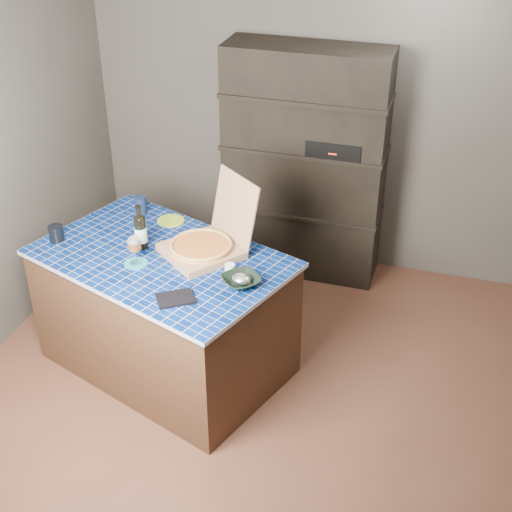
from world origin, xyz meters
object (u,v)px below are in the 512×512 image
(pizza_box, at_px, (205,244))
(mead_bottle, at_px, (141,231))
(wine_glass, at_px, (134,245))
(bowl, at_px, (241,281))
(kitchen_island, at_px, (165,312))
(dvd_case, at_px, (175,298))

(pizza_box, height_order, mead_bottle, pizza_box)
(pizza_box, height_order, wine_glass, pizza_box)
(pizza_box, bearing_deg, bowl, -1.49)
(bowl, bearing_deg, mead_bottle, 163.57)
(kitchen_island, relative_size, pizza_box, 2.70)
(pizza_box, distance_m, dvd_case, 0.52)
(dvd_case, bearing_deg, kitchen_island, 179.82)
(pizza_box, distance_m, mead_bottle, 0.41)
(dvd_case, xyz_separation_m, bowl, (0.31, 0.25, 0.02))
(kitchen_island, xyz_separation_m, dvd_case, (0.26, -0.40, 0.43))
(kitchen_island, height_order, pizza_box, pizza_box)
(kitchen_island, bearing_deg, dvd_case, -36.55)
(wine_glass, bearing_deg, pizza_box, 34.10)
(wine_glass, bearing_deg, mead_bottle, 103.91)
(bowl, bearing_deg, kitchen_island, 165.49)
(pizza_box, height_order, bowl, pizza_box)
(mead_bottle, distance_m, bowl, 0.76)
(kitchen_island, height_order, mead_bottle, mead_bottle)
(wine_glass, relative_size, bowl, 0.90)
(bowl, bearing_deg, dvd_case, -140.57)
(kitchen_island, relative_size, dvd_case, 8.57)
(kitchen_island, relative_size, bowl, 8.35)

